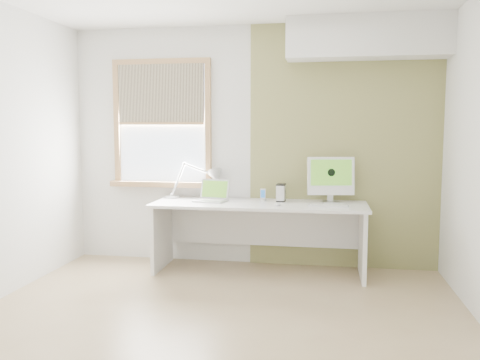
% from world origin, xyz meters
% --- Properties ---
extents(room, '(4.04, 3.54, 2.64)m').
position_xyz_m(room, '(0.00, 0.00, 1.30)').
color(room, tan).
rests_on(room, ground).
extents(accent_wall, '(2.00, 0.02, 2.60)m').
position_xyz_m(accent_wall, '(1.00, 1.74, 1.30)').
color(accent_wall, olive).
rests_on(accent_wall, room).
extents(soffit, '(1.60, 0.40, 0.42)m').
position_xyz_m(soffit, '(1.20, 1.57, 2.40)').
color(soffit, white).
rests_on(soffit, room).
extents(window, '(1.20, 0.14, 1.42)m').
position_xyz_m(window, '(-1.00, 1.71, 1.54)').
color(window, '#A77C4C').
rests_on(window, room).
extents(desk, '(2.20, 0.70, 0.73)m').
position_xyz_m(desk, '(0.14, 1.44, 0.53)').
color(desk, white).
rests_on(desk, room).
extents(desk_lamp, '(0.72, 0.33, 0.40)m').
position_xyz_m(desk_lamp, '(-0.46, 1.65, 0.94)').
color(desk_lamp, '#B8BABD').
rests_on(desk_lamp, desk).
extents(laptop, '(0.37, 0.32, 0.23)m').
position_xyz_m(laptop, '(-0.36, 1.43, 0.79)').
color(laptop, '#B8BABD').
rests_on(laptop, desk).
extents(phone_dock, '(0.08, 0.08, 0.13)m').
position_xyz_m(phone_dock, '(0.16, 1.54, 0.77)').
color(phone_dock, '#B8BABD').
rests_on(phone_dock, desk).
extents(external_drive, '(0.10, 0.15, 0.18)m').
position_xyz_m(external_drive, '(0.36, 1.54, 0.82)').
color(external_drive, '#B8BABD').
rests_on(external_drive, desk).
extents(imac, '(0.49, 0.20, 0.47)m').
position_xyz_m(imac, '(0.87, 1.55, 0.99)').
color(imac, '#B8BABD').
rests_on(imac, desk).
extents(keyboard, '(0.40, 0.13, 0.02)m').
position_xyz_m(keyboard, '(0.85, 1.25, 0.74)').
color(keyboard, white).
rests_on(keyboard, desk).
extents(mouse, '(0.08, 0.11, 0.03)m').
position_xyz_m(mouse, '(0.35, 1.23, 0.74)').
color(mouse, white).
rests_on(mouse, desk).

